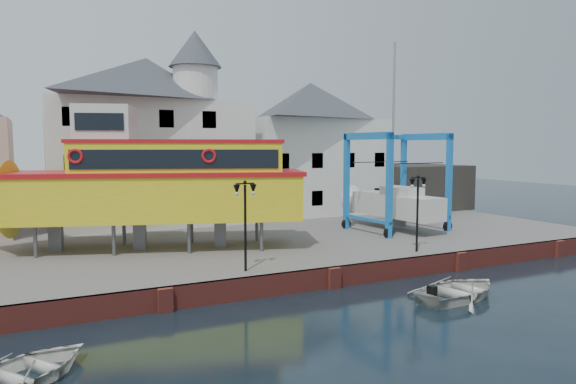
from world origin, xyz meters
name	(u,v)px	position (x,y,z in m)	size (l,w,h in m)	color
ground	(333,288)	(0.00, 0.00, 0.00)	(140.00, 140.00, 0.00)	black
hardstanding	(248,240)	(0.00, 11.00, 0.50)	(44.00, 22.00, 1.00)	#5E564F
quay_wall	(332,277)	(0.00, 0.10, 0.50)	(44.00, 0.47, 1.00)	maroon
building_white_main	(150,138)	(-4.87, 18.39, 7.34)	(14.00, 8.30, 14.00)	silver
building_white_right	(310,148)	(9.00, 19.00, 6.60)	(12.00, 8.00, 11.20)	silver
shed_dark	(415,187)	(19.00, 17.00, 3.00)	(8.00, 7.00, 4.00)	#272521
lamp_post_left	(245,203)	(-4.00, 1.20, 4.17)	(1.12, 0.32, 4.20)	black
lamp_post_right	(418,194)	(6.00, 1.20, 4.17)	(1.12, 0.32, 4.20)	black
tour_boat	(139,182)	(-7.43, 8.52, 4.74)	(18.66, 9.67, 7.93)	#59595E
travel_lift	(389,198)	(9.54, 8.40, 3.13)	(6.33, 8.60, 12.76)	#126BAC
motorboat_b	(460,298)	(4.23, -3.85, 0.00)	(3.39, 4.74, 0.98)	beige
motorboat_d	(22,383)	(-13.08, -4.56, 0.00)	(3.06, 4.29, 0.89)	beige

